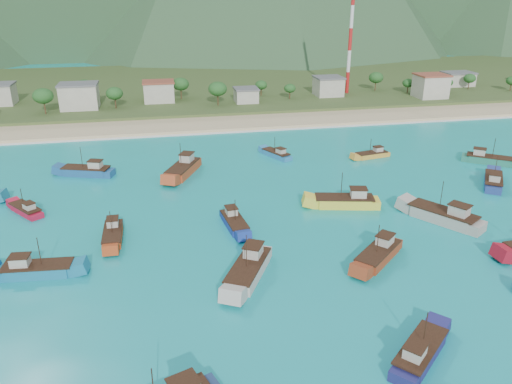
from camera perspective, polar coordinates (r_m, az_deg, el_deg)
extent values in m
plane|color=#0D8C91|center=(74.12, -1.44, -7.67)|extent=(600.00, 600.00, 0.00)
cube|color=beige|center=(147.41, -6.90, 7.60)|extent=(400.00, 18.00, 1.20)
cube|color=#385123|center=(206.90, -8.42, 11.77)|extent=(400.00, 110.00, 2.40)
cube|color=white|center=(138.27, -6.55, 6.63)|extent=(400.00, 2.50, 0.08)
cube|color=beige|center=(185.04, -27.06, 9.88)|extent=(7.82, 8.54, 6.34)
cube|color=beige|center=(168.78, -19.52, 10.22)|extent=(11.33, 8.80, 7.41)
cube|color=beige|center=(172.72, -11.04, 11.14)|extent=(9.80, 8.17, 6.33)
cube|color=beige|center=(169.10, -1.14, 10.95)|extent=(7.30, 7.36, 4.23)
cube|color=beige|center=(181.65, 8.26, 11.82)|extent=(9.04, 8.71, 6.09)
cube|color=beige|center=(186.50, 19.33, 11.31)|extent=(9.83, 8.74, 7.48)
cube|color=beige|center=(213.83, 22.05, 11.84)|extent=(11.06, 7.92, 4.74)
cylinder|color=red|center=(187.13, 10.40, 12.21)|extent=(1.20, 1.20, 7.48)
cylinder|color=white|center=(186.00, 10.56, 14.48)|extent=(1.20, 1.20, 7.48)
cylinder|color=red|center=(185.18, 10.73, 16.77)|extent=(1.20, 1.20, 7.48)
cylinder|color=white|center=(184.65, 10.91, 19.08)|extent=(1.20, 1.20, 7.48)
cube|color=navy|center=(111.68, 25.47, 1.01)|extent=(8.68, 10.52, 1.93)
cube|color=beige|center=(109.06, 25.62, 1.48)|extent=(2.98, 3.10, 1.57)
cylinder|color=#382114|center=(111.27, 25.73, 2.62)|extent=(0.12, 0.12, 4.35)
cube|color=#16749A|center=(76.27, -23.60, -8.33)|extent=(10.72, 3.97, 1.91)
cube|color=beige|center=(76.14, -25.36, -7.20)|extent=(2.54, 2.12, 1.55)
cylinder|color=#382114|center=(74.65, -23.53, -6.27)|extent=(0.12, 0.12, 4.30)
cube|color=#1D548B|center=(112.19, -18.82, 2.14)|extent=(11.59, 6.69, 2.02)
cube|color=beige|center=(110.64, -17.88, 2.99)|extent=(3.05, 2.74, 1.64)
cylinder|color=#382114|center=(111.45, -19.33, 3.73)|extent=(0.12, 0.12, 4.55)
cube|color=navy|center=(59.14, 18.24, -17.16)|extent=(9.52, 8.91, 1.83)
cube|color=beige|center=(56.54, 17.71, -17.00)|extent=(2.94, 2.90, 1.49)
cylinder|color=#382114|center=(57.80, 18.80, -14.55)|extent=(0.12, 0.12, 4.12)
cube|color=#93381B|center=(75.66, 13.74, -7.19)|extent=(10.16, 9.64, 1.97)
cube|color=beige|center=(76.67, 14.52, -5.35)|extent=(3.15, 3.12, 1.60)
cylinder|color=#382114|center=(73.66, 13.77, -5.22)|extent=(0.12, 0.12, 4.43)
cube|color=#A6A196|center=(90.82, 20.53, -2.73)|extent=(10.23, 12.80, 2.33)
cube|color=beige|center=(89.09, 22.21, -1.98)|extent=(3.57, 3.73, 1.90)
cylinder|color=#382114|center=(89.64, 20.43, -0.40)|extent=(0.12, 0.12, 5.25)
cube|color=teal|center=(118.20, 2.29, 4.23)|extent=(6.08, 8.83, 1.56)
cube|color=beige|center=(116.49, 2.85, 4.68)|extent=(2.28, 2.45, 1.27)
cylinder|color=#382114|center=(117.80, 2.15, 5.47)|extent=(0.12, 0.12, 3.51)
cube|color=#B84623|center=(107.78, -8.36, 2.40)|extent=(8.87, 13.14, 2.32)
cube|color=beige|center=(109.37, -7.91, 3.89)|extent=(3.35, 3.62, 1.88)
cylinder|color=#382114|center=(105.93, -8.61, 4.19)|extent=(0.12, 0.12, 5.22)
cube|color=#B53E18|center=(82.58, -16.03, -4.92)|extent=(2.78, 9.37, 1.70)
cube|color=beige|center=(83.63, -16.06, -3.39)|extent=(1.72, 2.13, 1.38)
cylinder|color=#382114|center=(80.91, -16.26, -3.35)|extent=(0.12, 0.12, 3.83)
cube|color=yellow|center=(92.28, 10.04, -1.25)|extent=(12.33, 6.08, 2.15)
cube|color=beige|center=(91.93, 11.61, -0.14)|extent=(3.11, 2.72, 1.75)
cylinder|color=#382114|center=(90.86, 9.76, 0.78)|extent=(0.12, 0.12, 4.85)
cube|color=#237860|center=(125.30, 25.04, 3.25)|extent=(10.49, 8.93, 1.95)
cube|color=beige|center=(124.78, 24.17, 4.18)|extent=(3.13, 3.03, 1.58)
cylinder|color=#382114|center=(124.43, 25.55, 4.58)|extent=(0.12, 0.12, 4.39)
cube|color=gold|center=(120.68, 13.05, 4.04)|extent=(8.76, 4.04, 1.54)
cube|color=beige|center=(121.25, 13.78, 4.75)|extent=(2.18, 1.88, 1.25)
cylinder|color=#382114|center=(119.68, 12.96, 5.15)|extent=(0.12, 0.12, 3.45)
cube|color=#B71533|center=(97.43, -24.82, -1.99)|extent=(7.02, 8.02, 1.50)
cube|color=beige|center=(95.47, -24.51, -1.52)|extent=(2.35, 2.41, 1.22)
cylinder|color=#382114|center=(96.94, -25.17, -0.59)|extent=(0.12, 0.12, 3.38)
cube|color=beige|center=(69.65, -0.91, -9.14)|extent=(8.84, 12.32, 2.19)
cube|color=beige|center=(70.68, -0.31, -6.76)|extent=(3.24, 3.46, 1.78)
cylinder|color=#382114|center=(67.28, -1.11, -6.84)|extent=(0.12, 0.12, 4.94)
cube|color=navy|center=(83.41, -2.46, -3.72)|extent=(3.87, 9.65, 1.71)
cube|color=beige|center=(84.42, -2.84, -2.23)|extent=(1.96, 2.32, 1.39)
cylinder|color=#382114|center=(81.76, -2.39, -2.13)|extent=(0.12, 0.12, 3.84)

